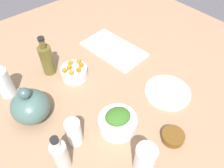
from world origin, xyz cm
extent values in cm
cube|color=#9A7758|center=(0.00, 0.00, 1.50)|extent=(190.00, 190.00, 3.00)
cube|color=white|center=(23.06, -20.84, 3.50)|extent=(37.24, 23.41, 1.00)
cylinder|color=white|center=(-17.52, -18.97, 3.60)|extent=(21.27, 21.27, 1.20)
cylinder|color=white|center=(-15.98, 10.69, 5.73)|extent=(15.56, 15.56, 5.47)
cylinder|color=white|center=(19.43, 7.83, 5.81)|extent=(13.00, 13.00, 5.62)
cylinder|color=brown|center=(-33.98, -2.09, 4.51)|extent=(8.87, 8.87, 3.01)
ellipsoid|color=#46665E|center=(11.27, 34.06, 9.32)|extent=(16.58, 15.43, 12.65)
sphere|color=#3D595A|center=(11.27, 34.06, 17.50)|extent=(4.64, 4.64, 4.64)
cylinder|color=#46665E|center=(18.32, 34.06, 10.90)|extent=(5.38, 2.00, 3.93)
cylinder|color=silver|center=(-15.78, 35.86, 10.38)|extent=(5.31, 5.31, 14.76)
cylinder|color=silver|center=(-15.78, 35.86, 19.64)|extent=(2.39, 2.39, 3.77)
cylinder|color=black|center=(-15.78, 35.86, 22.13)|extent=(2.65, 2.65, 1.20)
cylinder|color=brown|center=(30.53, 15.42, 10.69)|extent=(6.23, 6.23, 15.37)
cylinder|color=brown|center=(30.53, 15.42, 20.54)|extent=(2.81, 2.81, 4.32)
cylinder|color=black|center=(30.53, 15.42, 23.30)|extent=(3.12, 3.12, 1.20)
cylinder|color=white|center=(-10.15, 27.17, 9.23)|extent=(5.77, 5.77, 12.45)
cylinder|color=white|center=(-34.34, 14.83, 9.59)|extent=(7.19, 7.19, 13.19)
cylinder|color=white|center=(29.99, 37.31, 10.16)|extent=(6.86, 6.86, 14.33)
cube|color=orange|center=(18.13, 4.13, 9.52)|extent=(1.84, 1.84, 1.80)
cube|color=orange|center=(21.04, 3.57, 9.52)|extent=(2.38, 2.38, 1.80)
cube|color=orange|center=(22.86, 7.18, 9.52)|extent=(2.29, 2.29, 1.80)
cube|color=orange|center=(16.08, 7.00, 9.52)|extent=(1.89, 1.89, 1.80)
cube|color=orange|center=(16.54, 10.69, 9.52)|extent=(2.53, 2.53, 1.80)
cube|color=orange|center=(20.40, 9.42, 9.52)|extent=(2.54, 2.54, 1.80)
cube|color=orange|center=(20.07, 12.31, 9.52)|extent=(2.17, 2.17, 1.80)
ellipsoid|color=#366922|center=(-15.98, 10.69, 10.42)|extent=(11.36, 12.25, 3.91)
cube|color=white|center=(-19.33, -19.24, 5.30)|extent=(3.06, 3.06, 2.20)
cube|color=white|center=(-17.38, -23.05, 5.30)|extent=(2.58, 2.58, 2.20)
cube|color=white|center=(-16.48, -14.45, 5.30)|extent=(2.95, 2.95, 2.20)
cube|color=white|center=(-14.54, -19.02, 5.30)|extent=(2.87, 2.87, 2.20)
pyramid|color=beige|center=(9.60, -20.01, 5.37)|extent=(6.11, 6.41, 2.74)
pyramid|color=beige|center=(19.16, -18.86, 5.10)|extent=(7.07, 6.98, 2.20)
pyramid|color=beige|center=(24.43, -26.36, 5.45)|extent=(4.73, 4.11, 2.90)
pyramid|color=beige|center=(27.88, -17.97, 5.01)|extent=(6.07, 5.95, 2.03)
camera|label=1|loc=(-49.96, 42.68, 79.91)|focal=34.46mm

